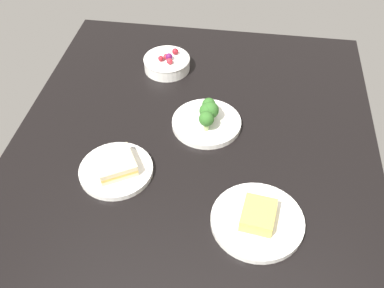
{
  "coord_description": "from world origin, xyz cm",
  "views": [
    {
      "loc": [
        76.69,
        11.28,
        84.59
      ],
      "look_at": [
        0.0,
        0.0,
        6.0
      ],
      "focal_mm": 41.44,
      "sensor_mm": 36.0,
      "label": 1
    }
  ],
  "objects_px": {
    "bowl_berries": "(167,63)",
    "plate_sandwich": "(116,168)",
    "plate_cheese": "(258,219)",
    "plate_broccoli": "(207,119)"
  },
  "relations": [
    {
      "from": "bowl_berries",
      "to": "plate_broccoli",
      "type": "bearing_deg",
      "value": 32.72
    },
    {
      "from": "plate_cheese",
      "to": "plate_broccoli",
      "type": "bearing_deg",
      "value": -153.52
    },
    {
      "from": "plate_cheese",
      "to": "plate_sandwich",
      "type": "height_order",
      "value": "same"
    },
    {
      "from": "bowl_berries",
      "to": "plate_broccoli",
      "type": "distance_m",
      "value": 0.28
    },
    {
      "from": "plate_cheese",
      "to": "plate_broccoli",
      "type": "height_order",
      "value": "plate_broccoli"
    },
    {
      "from": "plate_cheese",
      "to": "bowl_berries",
      "type": "distance_m",
      "value": 0.61
    },
    {
      "from": "plate_broccoli",
      "to": "plate_sandwich",
      "type": "bearing_deg",
      "value": -44.98
    },
    {
      "from": "plate_broccoli",
      "to": "plate_cheese",
      "type": "bearing_deg",
      "value": 26.48
    },
    {
      "from": "bowl_berries",
      "to": "plate_sandwich",
      "type": "height_order",
      "value": "bowl_berries"
    },
    {
      "from": "plate_cheese",
      "to": "bowl_berries",
      "type": "bearing_deg",
      "value": -150.64
    }
  ]
}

